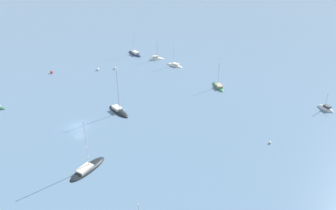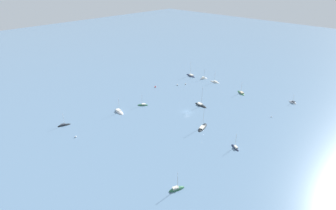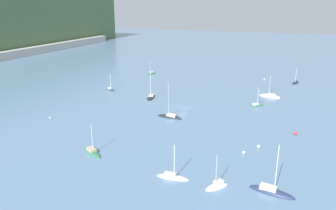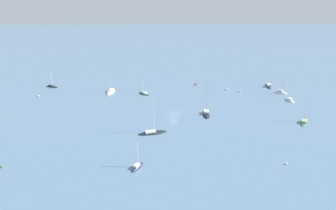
# 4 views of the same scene
# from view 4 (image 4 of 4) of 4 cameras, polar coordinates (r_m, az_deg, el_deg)

# --- Properties ---
(ground_plane) EXTENTS (600.00, 600.00, 0.00)m
(ground_plane) POSITION_cam_4_polar(r_m,az_deg,el_deg) (108.98, 1.01, -1.63)
(ground_plane) COLOR slate
(sailboat_0) EXTENTS (3.65, 7.99, 9.22)m
(sailboat_0) POSITION_cam_4_polar(r_m,az_deg,el_deg) (134.40, -9.94, 2.24)
(sailboat_0) COLOR silver
(sailboat_0) RESTS_ON ground_plane
(sailboat_1) EXTENTS (2.29, 6.83, 7.81)m
(sailboat_1) POSITION_cam_4_polar(r_m,az_deg,el_deg) (130.70, 20.41, 0.80)
(sailboat_1) COLOR white
(sailboat_1) RESTS_ON ground_plane
(sailboat_3) EXTENTS (3.42, 5.13, 7.25)m
(sailboat_3) POSITION_cam_4_polar(r_m,az_deg,el_deg) (77.97, -5.34, -10.73)
(sailboat_3) COLOR #232D4C
(sailboat_3) RESTS_ON ground_plane
(sailboat_4) EXTENTS (2.92, 8.24, 11.81)m
(sailboat_4) POSITION_cam_4_polar(r_m,az_deg,el_deg) (109.42, 6.69, -1.61)
(sailboat_4) COLOR black
(sailboat_4) RESTS_ON ground_plane
(sailboat_5) EXTENTS (5.27, 5.30, 7.13)m
(sailboat_5) POSITION_cam_4_polar(r_m,az_deg,el_deg) (130.11, -4.19, 1.91)
(sailboat_5) COLOR #2D6647
(sailboat_5) RESTS_ON ground_plane
(sailboat_6) EXTENTS (4.97, 4.48, 7.58)m
(sailboat_6) POSITION_cam_4_polar(r_m,az_deg,el_deg) (138.80, 19.10, 2.02)
(sailboat_6) COLOR white
(sailboat_6) RESTS_ON ground_plane
(sailboat_7) EXTENTS (6.08, 3.64, 6.97)m
(sailboat_7) POSITION_cam_4_polar(r_m,az_deg,el_deg) (148.02, -19.56, 3.00)
(sailboat_7) COLOR black
(sailboat_7) RESTS_ON ground_plane
(sailboat_8) EXTENTS (5.64, 7.50, 7.85)m
(sailboat_8) POSITION_cam_4_polar(r_m,az_deg,el_deg) (110.88, 22.62, -2.77)
(sailboat_8) COLOR #2D6647
(sailboat_8) RESTS_ON ground_plane
(sailboat_9) EXTENTS (8.97, 4.68, 10.73)m
(sailboat_9) POSITION_cam_4_polar(r_m,az_deg,el_deg) (94.97, -2.72, -4.89)
(sailboat_9) COLOR black
(sailboat_9) RESTS_ON ground_plane
(sailboat_10) EXTENTS (3.59, 8.70, 10.54)m
(sailboat_10) POSITION_cam_4_polar(r_m,az_deg,el_deg) (146.96, 17.10, 3.16)
(sailboat_10) COLOR #232D4C
(sailboat_10) RESTS_ON ground_plane
(mooring_buoy_0) EXTENTS (0.83, 0.83, 0.83)m
(mooring_buoy_0) POSITION_cam_4_polar(r_m,az_deg,el_deg) (143.24, 4.81, 3.68)
(mooring_buoy_0) COLOR red
(mooring_buoy_0) RESTS_ON ground_plane
(mooring_buoy_1) EXTENTS (0.50, 0.50, 0.50)m
(mooring_buoy_1) POSITION_cam_4_polar(r_m,az_deg,el_deg) (83.65, 19.88, -9.58)
(mooring_buoy_1) COLOR white
(mooring_buoy_1) RESTS_ON ground_plane
(mooring_buoy_2) EXTENTS (0.78, 0.78, 0.78)m
(mooring_buoy_2) POSITION_cam_4_polar(r_m,az_deg,el_deg) (137.56, 10.16, 2.76)
(mooring_buoy_2) COLOR white
(mooring_buoy_2) RESTS_ON ground_plane
(mooring_buoy_3) EXTENTS (0.75, 0.75, 0.75)m
(mooring_buoy_3) POSITION_cam_4_polar(r_m,az_deg,el_deg) (136.02, 12.34, 2.41)
(mooring_buoy_3) COLOR white
(mooring_buoy_3) RESTS_ON ground_plane
(mooring_buoy_4) EXTENTS (0.70, 0.70, 0.70)m
(mooring_buoy_4) POSITION_cam_4_polar(r_m,az_deg,el_deg) (136.38, -21.66, 1.50)
(mooring_buoy_4) COLOR white
(mooring_buoy_4) RESTS_ON ground_plane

